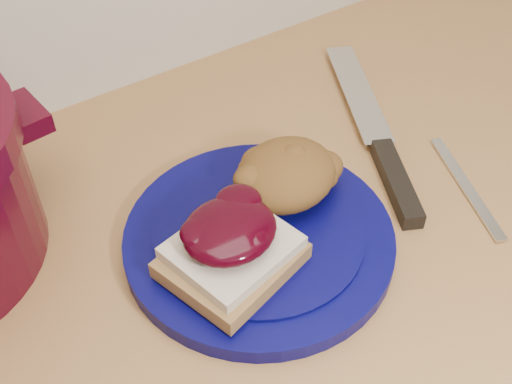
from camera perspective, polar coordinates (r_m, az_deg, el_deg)
plate at (r=0.62m, az=0.27°, el=-4.19°), size 0.30×0.30×0.02m
sandwich at (r=0.56m, az=-2.24°, el=-4.83°), size 0.13×0.12×0.05m
stuffing_mound at (r=0.62m, az=2.66°, el=1.57°), size 0.12×0.11×0.05m
chef_knife at (r=0.71m, az=11.38°, el=3.24°), size 0.16×0.30×0.02m
butter_knife at (r=0.71m, az=18.17°, el=0.50°), size 0.07×0.15×0.00m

